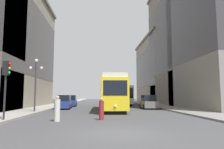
% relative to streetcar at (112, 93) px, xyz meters
% --- Properties ---
extents(ground_plane, '(200.00, 200.00, 0.00)m').
position_rel_streetcar_xyz_m(ground_plane, '(-0.52, -14.89, -2.10)').
color(ground_plane, '#424244').
extents(sidewalk_left, '(3.43, 120.00, 0.15)m').
position_rel_streetcar_xyz_m(sidewalk_left, '(-9.17, 25.11, -2.03)').
color(sidewalk_left, gray).
rests_on(sidewalk_left, ground).
extents(sidewalk_right, '(3.43, 120.00, 0.15)m').
position_rel_streetcar_xyz_m(sidewalk_right, '(8.13, 25.11, -2.03)').
color(sidewalk_right, gray).
rests_on(sidewalk_right, ground).
extents(streetcar, '(2.72, 12.32, 3.89)m').
position_rel_streetcar_xyz_m(streetcar, '(0.00, 0.00, 0.00)').
color(streetcar, black).
rests_on(streetcar, ground).
extents(transit_bus, '(2.60, 11.29, 3.45)m').
position_rel_streetcar_xyz_m(transit_bus, '(2.93, 14.27, -0.15)').
color(transit_bus, black).
rests_on(transit_bus, ground).
extents(parked_car_left_near, '(2.05, 4.55, 1.82)m').
position_rel_streetcar_xyz_m(parked_car_left_near, '(-6.15, 3.00, -1.26)').
color(parked_car_left_near, black).
rests_on(parked_car_left_near, ground).
extents(parked_car_left_mid, '(2.06, 4.34, 1.82)m').
position_rel_streetcar_xyz_m(parked_car_left_mid, '(-6.15, 9.68, -1.26)').
color(parked_car_left_mid, black).
rests_on(parked_car_left_mid, ground).
extents(parked_car_right_far, '(2.02, 4.49, 1.82)m').
position_rel_streetcar_xyz_m(parked_car_right_far, '(5.11, 2.61, -1.26)').
color(parked_car_right_far, black).
rests_on(parked_car_right_far, ground).
extents(pedestrian_crossing_near, '(0.39, 0.39, 1.75)m').
position_rel_streetcar_xyz_m(pedestrian_crossing_near, '(-4.37, -10.33, -1.29)').
color(pedestrian_crossing_near, beige).
rests_on(pedestrian_crossing_near, ground).
extents(pedestrian_crossing_far, '(0.36, 0.36, 1.60)m').
position_rel_streetcar_xyz_m(pedestrian_crossing_far, '(-1.34, -9.60, -1.36)').
color(pedestrian_crossing_far, maroon).
rests_on(pedestrian_crossing_far, ground).
extents(traffic_light_near_left, '(0.47, 0.36, 3.92)m').
position_rel_streetcar_xyz_m(traffic_light_near_left, '(-7.83, -10.39, 1.07)').
color(traffic_light_near_left, '#232328').
rests_on(traffic_light_near_left, sidewalk_left).
extents(lamp_post_left_near, '(1.41, 0.36, 5.39)m').
position_rel_streetcar_xyz_m(lamp_post_left_near, '(-8.05, -3.21, 1.60)').
color(lamp_post_left_near, '#333338').
rests_on(lamp_post_left_near, sidewalk_left).
extents(building_right_corner, '(11.62, 14.97, 25.05)m').
position_rel_streetcar_xyz_m(building_right_corner, '(15.36, 1.04, 10.80)').
color(building_right_corner, gray).
rests_on(building_right_corner, ground).
extents(building_right_midblock, '(14.20, 20.90, 16.08)m').
position_rel_streetcar_xyz_m(building_right_midblock, '(16.65, 26.12, 6.14)').
color(building_right_midblock, gray).
rests_on(building_right_midblock, ground).
extents(building_right_far, '(14.12, 14.79, 23.37)m').
position_rel_streetcar_xyz_m(building_right_far, '(16.61, 13.09, 9.93)').
color(building_right_far, slate).
rests_on(building_right_far, ground).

